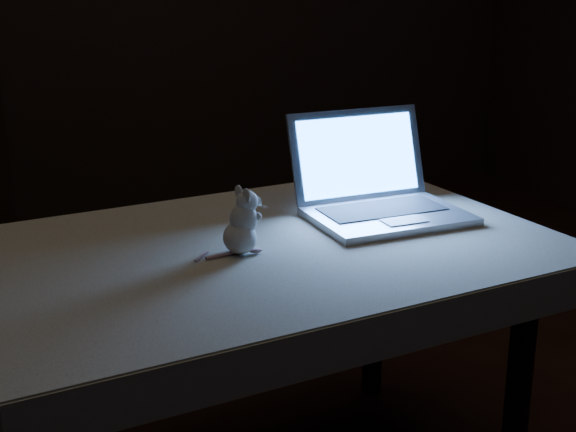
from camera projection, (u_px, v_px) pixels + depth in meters
name	position (u px, v px, depth m)	size (l,w,h in m)	color
table	(264.00, 376.00, 2.02)	(1.24, 0.80, 0.66)	black
tablecloth	(258.00, 260.00, 1.96)	(1.34, 0.89, 0.09)	beige
laptop	(390.00, 170.00, 2.06)	(0.38, 0.33, 0.26)	#A8A7AC
plush_mouse	(240.00, 221.00, 1.84)	(0.11, 0.11, 0.15)	silver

